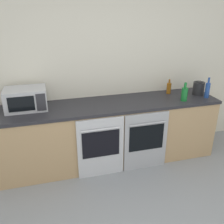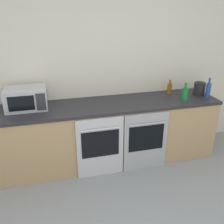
{
  "view_description": "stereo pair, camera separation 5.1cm",
  "coord_description": "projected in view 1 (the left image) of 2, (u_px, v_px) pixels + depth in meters",
  "views": [
    {
      "loc": [
        -0.76,
        -1.21,
        2.1
      ],
      "look_at": [
        0.07,
        1.83,
        0.75
      ],
      "focal_mm": 40.0,
      "sensor_mm": 36.0,
      "label": 1
    },
    {
      "loc": [
        -0.71,
        -1.22,
        2.1
      ],
      "look_at": [
        0.07,
        1.83,
        0.75
      ],
      "focal_mm": 40.0,
      "sensor_mm": 36.0,
      "label": 2
    }
  ],
  "objects": [
    {
      "name": "wall_back",
      "position": [
        101.0,
        67.0,
        3.5
      ],
      "size": [
        10.0,
        0.06,
        2.6
      ],
      "color": "silver",
      "rests_on": "ground_plane"
    },
    {
      "name": "counter_back",
      "position": [
        107.0,
        132.0,
        3.53
      ],
      "size": [
        3.1,
        0.67,
        0.88
      ],
      "color": "tan",
      "rests_on": "ground_plane"
    },
    {
      "name": "oven_left",
      "position": [
        101.0,
        148.0,
        3.19
      ],
      "size": [
        0.6,
        0.06,
        0.83
      ],
      "color": "silver",
      "rests_on": "ground_plane"
    },
    {
      "name": "oven_right",
      "position": [
        146.0,
        141.0,
        3.34
      ],
      "size": [
        0.6,
        0.06,
        0.83
      ],
      "color": "#A8AAAF",
      "rests_on": "ground_plane"
    },
    {
      "name": "microwave",
      "position": [
        26.0,
        99.0,
        3.13
      ],
      "size": [
        0.51,
        0.36,
        0.27
      ],
      "color": "#B7BABF",
      "rests_on": "counter_back"
    },
    {
      "name": "bottle_amber",
      "position": [
        169.0,
        88.0,
        3.71
      ],
      "size": [
        0.06,
        0.06,
        0.22
      ],
      "color": "#8C5114",
      "rests_on": "counter_back"
    },
    {
      "name": "bottle_green",
      "position": [
        184.0,
        94.0,
        3.42
      ],
      "size": [
        0.09,
        0.09,
        0.26
      ],
      "color": "#19722D",
      "rests_on": "counter_back"
    },
    {
      "name": "bottle_blue",
      "position": [
        207.0,
        90.0,
        3.53
      ],
      "size": [
        0.07,
        0.07,
        0.29
      ],
      "color": "#234793",
      "rests_on": "counter_back"
    },
    {
      "name": "kettle",
      "position": [
        199.0,
        88.0,
        3.66
      ],
      "size": [
        0.16,
        0.16,
        0.2
      ],
      "color": "#232326",
      "rests_on": "counter_back"
    }
  ]
}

